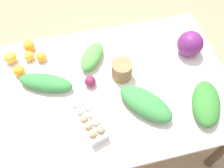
{
  "coord_description": "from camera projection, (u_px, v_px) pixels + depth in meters",
  "views": [
    {
      "loc": [
        -0.2,
        -0.81,
        1.98
      ],
      "look_at": [
        0.0,
        0.0,
        0.72
      ],
      "focal_mm": 40.0,
      "sensor_mm": 36.0,
      "label": 1
    }
  ],
  "objects": [
    {
      "name": "orange_2",
      "position": [
        29.0,
        56.0,
        1.62
      ],
      "size": [
        0.06,
        0.06,
        0.06
      ],
      "primitive_type": "sphere",
      "color": "#F9A833",
      "rests_on": "dining_table"
    },
    {
      "name": "orange_4",
      "position": [
        10.0,
        57.0,
        1.6
      ],
      "size": [
        0.08,
        0.08,
        0.08
      ],
      "primitive_type": "sphere",
      "color": "#F9A833",
      "rests_on": "dining_table"
    },
    {
      "name": "egg_carton",
      "position": [
        88.0,
        118.0,
        1.36
      ],
      "size": [
        0.18,
        0.31,
        0.09
      ],
      "rotation": [
        0.0,
        0.0,
        4.99
      ],
      "color": "#B7B7B2",
      "rests_on": "dining_table"
    },
    {
      "name": "dining_table",
      "position": [
        112.0,
        92.0,
        1.59
      ],
      "size": [
        1.47,
        1.0,
        0.7
      ],
      "color": "silver",
      "rests_on": "ground_plane"
    },
    {
      "name": "greens_bunch_scallion",
      "position": [
        145.0,
        103.0,
        1.41
      ],
      "size": [
        0.33,
        0.36,
        0.1
      ],
      "primitive_type": "ellipsoid",
      "rotation": [
        0.0,
        0.0,
        5.4
      ],
      "color": "#337538",
      "rests_on": "dining_table"
    },
    {
      "name": "greens_bunch_kale",
      "position": [
        92.0,
        56.0,
        1.6
      ],
      "size": [
        0.23,
        0.27,
        0.09
      ],
      "primitive_type": "ellipsoid",
      "rotation": [
        0.0,
        0.0,
        4.11
      ],
      "color": "#4C933D",
      "rests_on": "dining_table"
    },
    {
      "name": "greens_bunch_beet_tops",
      "position": [
        46.0,
        83.0,
        1.49
      ],
      "size": [
        0.35,
        0.24,
        0.08
      ],
      "primitive_type": "ellipsoid",
      "rotation": [
        0.0,
        0.0,
        5.87
      ],
      "color": "#337538",
      "rests_on": "dining_table"
    },
    {
      "name": "orange_0",
      "position": [
        41.0,
        57.0,
        1.61
      ],
      "size": [
        0.07,
        0.07,
        0.07
      ],
      "primitive_type": "sphere",
      "color": "orange",
      "rests_on": "dining_table"
    },
    {
      "name": "paper_bag",
      "position": [
        122.0,
        70.0,
        1.52
      ],
      "size": [
        0.13,
        0.13,
        0.12
      ],
      "primitive_type": "cylinder",
      "color": "olive",
      "rests_on": "dining_table"
    },
    {
      "name": "orange_3",
      "position": [
        29.0,
        46.0,
        1.66
      ],
      "size": [
        0.08,
        0.08,
        0.08
      ],
      "primitive_type": "sphere",
      "color": "orange",
      "rests_on": "dining_table"
    },
    {
      "name": "orange_1",
      "position": [
        19.0,
        71.0,
        1.55
      ],
      "size": [
        0.07,
        0.07,
        0.07
      ],
      "primitive_type": "sphere",
      "color": "orange",
      "rests_on": "dining_table"
    },
    {
      "name": "greens_bunch_chard",
      "position": [
        206.0,
        103.0,
        1.41
      ],
      "size": [
        0.26,
        0.34,
        0.09
      ],
      "primitive_type": "ellipsoid",
      "rotation": [
        0.0,
        0.0,
        1.17
      ],
      "color": "#2D6B28",
      "rests_on": "dining_table"
    },
    {
      "name": "ground_plane",
      "position": [
        112.0,
        131.0,
        2.12
      ],
      "size": [
        8.0,
        8.0,
        0.0
      ],
      "primitive_type": "plane",
      "color": "#937A5B"
    },
    {
      "name": "cabbage_purple",
      "position": [
        190.0,
        44.0,
        1.61
      ],
      "size": [
        0.17,
        0.17,
        0.17
      ],
      "primitive_type": "sphere",
      "color": "#601E5B",
      "rests_on": "dining_table"
    },
    {
      "name": "beet_root",
      "position": [
        90.0,
        82.0,
        1.5
      ],
      "size": [
        0.07,
        0.07,
        0.07
      ],
      "primitive_type": "sphere",
      "color": "maroon",
      "rests_on": "dining_table"
    }
  ]
}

